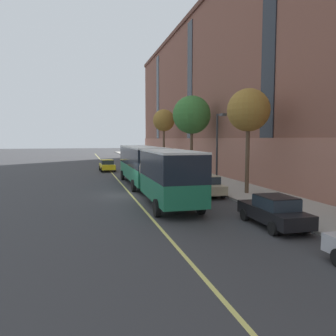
% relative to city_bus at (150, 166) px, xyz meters
% --- Properties ---
extents(ground_plane, '(260.00, 260.00, 0.00)m').
position_rel_city_bus_xyz_m(ground_plane, '(-1.42, -1.13, -2.10)').
color(ground_plane, '#38383A').
extents(sidewalk, '(4.98, 160.00, 0.15)m').
position_rel_city_bus_xyz_m(sidewalk, '(7.45, 1.87, -2.02)').
color(sidewalk, '#ADA89E').
rests_on(sidewalk, ground).
extents(apartment_facade, '(15.20, 110.00, 22.48)m').
position_rel_city_bus_xyz_m(apartment_facade, '(15.91, -1.13, 9.13)').
color(apartment_facade, brown).
rests_on(apartment_facade, ground).
extents(city_bus, '(2.99, 20.36, 3.61)m').
position_rel_city_bus_xyz_m(city_bus, '(0.00, 0.00, 0.00)').
color(city_bus, '#1E704C').
rests_on(city_bus, ground).
extents(parked_car_black_0, '(1.96, 4.48, 1.56)m').
position_rel_city_bus_xyz_m(parked_car_black_0, '(3.77, -12.04, -1.32)').
color(parked_car_black_0, black).
rests_on(parked_car_black_0, ground).
extents(parked_car_white_1, '(2.06, 4.67, 1.56)m').
position_rel_city_bus_xyz_m(parked_car_white_1, '(3.77, 8.94, -1.31)').
color(parked_car_white_1, silver).
rests_on(parked_car_white_1, ground).
extents(parked_car_champagne_2, '(2.01, 4.83, 1.56)m').
position_rel_city_bus_xyz_m(parked_car_champagne_2, '(3.81, -2.66, -1.31)').
color(parked_car_champagne_2, '#BCAD89').
rests_on(parked_car_champagne_2, ground).
extents(parked_car_green_5, '(2.01, 4.79, 1.56)m').
position_rel_city_bus_xyz_m(parked_car_green_5, '(3.67, 25.84, -1.31)').
color(parked_car_green_5, '#23603D').
rests_on(parked_car_green_5, ground).
extents(taxi_cab, '(2.03, 4.33, 1.56)m').
position_rel_city_bus_xyz_m(taxi_cab, '(-2.10, 18.16, -1.32)').
color(taxi_cab, yellow).
rests_on(taxi_cab, ground).
extents(street_tree_mid_block, '(3.25, 3.25, 7.97)m').
position_rel_city_bus_xyz_m(street_tree_mid_block, '(6.99, -3.29, 4.35)').
color(street_tree_mid_block, brown).
rests_on(street_tree_mid_block, sidewalk).
extents(street_tree_far_uptown, '(4.37, 4.37, 9.11)m').
position_rel_city_bus_xyz_m(street_tree_far_uptown, '(6.99, 10.03, 4.94)').
color(street_tree_far_uptown, brown).
rests_on(street_tree_far_uptown, sidewalk).
extents(street_tree_far_downtown, '(3.37, 3.37, 8.70)m').
position_rel_city_bus_xyz_m(street_tree_far_downtown, '(6.99, 23.35, 5.00)').
color(street_tree_far_downtown, brown).
rests_on(street_tree_far_downtown, sidewalk).
extents(street_lamp, '(0.36, 1.48, 6.22)m').
position_rel_city_bus_xyz_m(street_lamp, '(5.56, -0.99, 1.92)').
color(street_lamp, '#2D2D30').
rests_on(street_lamp, sidewalk).
extents(fire_hydrant, '(0.42, 0.24, 0.72)m').
position_rel_city_bus_xyz_m(fire_hydrant, '(5.46, 6.16, -1.60)').
color(fire_hydrant, red).
rests_on(fire_hydrant, sidewalk).
extents(lane_centerline, '(0.16, 140.00, 0.01)m').
position_rel_city_bus_xyz_m(lane_centerline, '(-1.70, 1.87, -2.09)').
color(lane_centerline, '#E0D66B').
rests_on(lane_centerline, ground).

